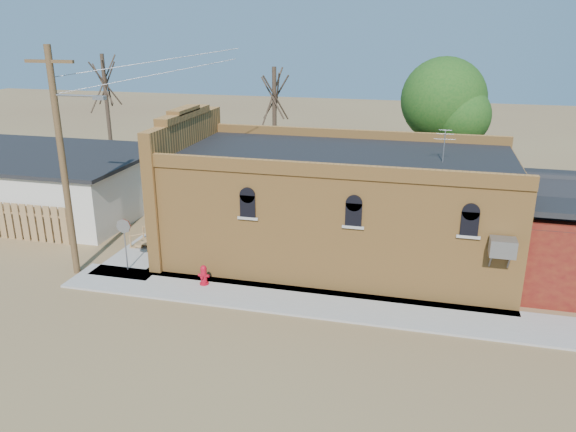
% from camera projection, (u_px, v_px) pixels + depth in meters
% --- Properties ---
extents(ground, '(120.00, 120.00, 0.00)m').
position_uv_depth(ground, '(259.00, 309.00, 20.09)').
color(ground, brown).
rests_on(ground, ground).
extents(sidewalk_south, '(19.00, 2.20, 0.08)m').
position_uv_depth(sidewalk_south, '(306.00, 302.00, 20.55)').
color(sidewalk_south, '#9E9991').
rests_on(sidewalk_south, ground).
extents(sidewalk_west, '(2.60, 10.00, 0.08)m').
position_uv_depth(sidewalk_west, '(171.00, 235.00, 27.04)').
color(sidewalk_west, '#9E9991').
rests_on(sidewalk_west, ground).
extents(brick_bar, '(16.40, 7.97, 6.30)m').
position_uv_depth(brick_bar, '(333.00, 205.00, 23.99)').
color(brick_bar, '#C4813B').
rests_on(brick_bar, ground).
extents(wood_fence, '(5.20, 0.10, 1.80)m').
position_uv_depth(wood_fence, '(21.00, 222.00, 26.25)').
color(wood_fence, '#9A7545').
rests_on(wood_fence, ground).
extents(utility_pole, '(3.12, 0.26, 9.00)m').
position_uv_depth(utility_pole, '(63.00, 159.00, 21.53)').
color(utility_pole, '#4C311E').
rests_on(utility_pole, ground).
extents(tree_bare_near, '(2.80, 2.80, 7.65)m').
position_uv_depth(tree_bare_near, '(274.00, 95.00, 30.77)').
color(tree_bare_near, '#4B392B').
rests_on(tree_bare_near, ground).
extents(tree_bare_far, '(2.80, 2.80, 8.16)m').
position_uv_depth(tree_bare_far, '(105.00, 82.00, 34.10)').
color(tree_bare_far, '#4B392B').
rests_on(tree_bare_far, ground).
extents(tree_leafy, '(4.40, 4.40, 8.15)m').
position_uv_depth(tree_leafy, '(444.00, 100.00, 29.15)').
color(tree_leafy, '#4B392B').
rests_on(tree_leafy, ground).
extents(fire_hydrant, '(0.45, 0.43, 0.80)m').
position_uv_depth(fire_hydrant, '(204.00, 275.00, 21.72)').
color(fire_hydrant, '#B10A1D').
rests_on(fire_hydrant, sidewalk_south).
extents(stop_sign, '(0.60, 0.13, 2.21)m').
position_uv_depth(stop_sign, '(124.00, 231.00, 22.60)').
color(stop_sign, gray).
rests_on(stop_sign, sidewalk_south).
extents(trash_barrel, '(0.64, 0.64, 0.91)m').
position_uv_depth(trash_barrel, '(192.00, 225.00, 26.97)').
color(trash_barrel, navy).
rests_on(trash_barrel, sidewalk_west).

